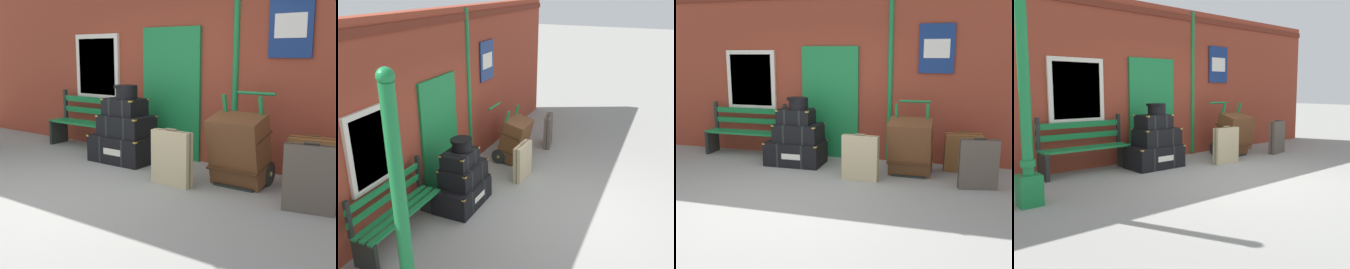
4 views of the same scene
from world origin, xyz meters
The scene contains 13 objects.
ground_plane centered at (0.00, 0.00, 0.00)m, with size 60.00×60.00×0.00m, color gray.
brick_facade centered at (-0.01, 2.60, 1.60)m, with size 10.40×0.35×3.20m.
lamp_post centered at (-3.12, 0.87, 1.13)m, with size 0.28×0.28×2.97m.
platform_bench centered at (-1.74, 2.16, 0.44)m, with size 1.60×0.43×1.01m.
steamer_trunk_base centered at (-0.53, 1.75, 0.21)m, with size 1.01×0.66×0.43m.
steamer_trunk_middle centered at (-0.47, 1.75, 0.58)m, with size 0.82×0.56×0.33m.
steamer_trunk_top centered at (-0.52, 1.77, 0.87)m, with size 0.62×0.46×0.27m.
round_hatbox centered at (-0.47, 1.76, 1.12)m, with size 0.37×0.35×0.21m.
porters_trolley centered at (1.53, 1.81, 0.27)m, with size 0.71×0.65×1.19m.
large_brown_trunk centered at (1.53, 1.63, 0.48)m, with size 0.70×0.63×0.96m.
suitcase_slate centered at (0.81, 1.17, 0.36)m, with size 0.59×0.17×0.75m.
suitcase_cream centered at (2.57, 1.22, 0.37)m, with size 0.57×0.25×0.78m.
suitcase_beige centered at (2.36, 2.01, 0.34)m, with size 0.62×0.32×0.70m.
Camera 2 is at (-5.59, -1.31, 3.60)m, focal length 41.52 mm.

